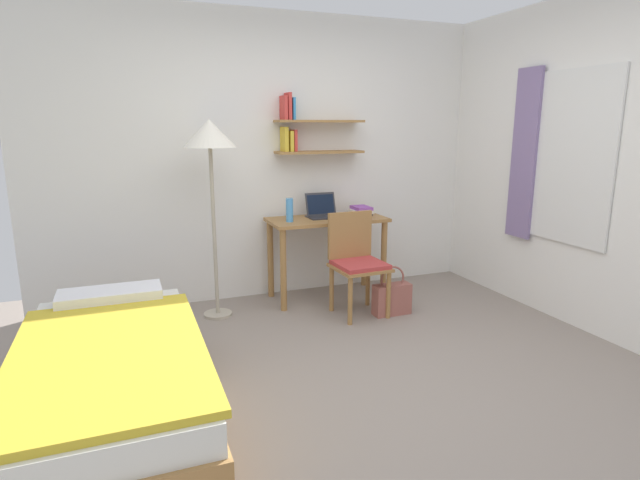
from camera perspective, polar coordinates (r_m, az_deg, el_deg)
The scene contains 11 objects.
ground_plane at distance 3.35m, azimuth 5.64°, elevation -16.01°, with size 5.28×5.28×0.00m, color gray.
wall_back at distance 4.83m, azimuth -4.92°, elevation 9.13°, with size 4.40×0.27×2.60m.
wall_right at distance 4.30m, azimuth 30.82°, elevation 6.93°, with size 0.10×4.40×2.60m.
bed at distance 3.09m, azimuth -22.14°, elevation -14.49°, with size 0.95×1.91×0.54m.
desk at distance 4.75m, azimuth 0.78°, elevation 0.66°, with size 1.08×0.51×0.76m.
desk_chair at distance 4.39m, azimuth 4.11°, elevation -2.16°, with size 0.45×0.44×0.87m.
standing_lamp at distance 4.25m, azimuth -12.20°, elevation 10.53°, with size 0.42×0.42×1.65m.
laptop at distance 4.78m, azimuth 0.26°, elevation 3.27°, with size 0.30×0.23×0.22m.
water_bottle at distance 4.53m, azimuth -3.42°, elevation 3.36°, with size 0.06×0.06×0.21m, color #4C99DB.
book_stack at distance 4.91m, azimuth 4.62°, elevation 3.30°, with size 0.19×0.23×0.08m.
handbag at distance 4.47m, azimuth 8.03°, elevation -6.43°, with size 0.33×0.13×0.43m.
Camera 1 is at (-1.35, -2.61, 1.61)m, focal length 28.64 mm.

